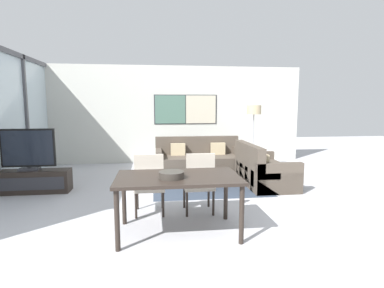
# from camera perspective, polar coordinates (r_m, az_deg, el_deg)

# --- Properties ---
(ground_plane) EXTENTS (24.00, 24.00, 0.00)m
(ground_plane) POSITION_cam_1_polar(r_m,az_deg,el_deg) (3.44, 1.64, -21.56)
(ground_plane) COLOR #B2B2B7
(wall_back) EXTENTS (7.82, 0.09, 2.80)m
(wall_back) POSITION_cam_1_polar(r_m,az_deg,el_deg) (8.79, -4.08, 5.64)
(wall_back) COLOR silver
(wall_back) RESTS_ON ground_plane
(area_rug) EXTENTS (2.27, 1.91, 0.01)m
(area_rug) POSITION_cam_1_polar(r_m,az_deg,el_deg) (6.34, 3.01, -7.82)
(area_rug) COLOR #333D4C
(area_rug) RESTS_ON ground_plane
(tv_console) EXTENTS (1.46, 0.39, 0.43)m
(tv_console) POSITION_cam_1_polar(r_m,az_deg,el_deg) (6.55, -28.42, -6.30)
(tv_console) COLOR black
(tv_console) RESTS_ON ground_plane
(television) EXTENTS (0.98, 0.20, 0.80)m
(television) POSITION_cam_1_polar(r_m,az_deg,el_deg) (6.44, -28.74, -1.02)
(television) COLOR #2D2D33
(television) RESTS_ON tv_console
(sofa_main) EXTENTS (2.14, 0.90, 0.87)m
(sofa_main) POSITION_cam_1_polar(r_m,az_deg,el_deg) (7.52, 1.28, -3.25)
(sofa_main) COLOR #51473D
(sofa_main) RESTS_ON ground_plane
(sofa_side) EXTENTS (0.90, 1.55, 0.87)m
(sofa_side) POSITION_cam_1_polar(r_m,az_deg,el_deg) (6.48, 13.11, -5.17)
(sofa_side) COLOR #51473D
(sofa_side) RESTS_ON ground_plane
(coffee_table) EXTENTS (0.86, 0.86, 0.38)m
(coffee_table) POSITION_cam_1_polar(r_m,az_deg,el_deg) (6.28, 3.03, -5.36)
(coffee_table) COLOR black
(coffee_table) RESTS_ON ground_plane
(dining_table) EXTENTS (1.58, 0.92, 0.76)m
(dining_table) POSITION_cam_1_polar(r_m,az_deg,el_deg) (3.88, -2.67, -7.23)
(dining_table) COLOR black
(dining_table) RESTS_ON ground_plane
(dining_chair_left) EXTENTS (0.46, 0.46, 0.96)m
(dining_chair_left) POSITION_cam_1_polar(r_m,az_deg,el_deg) (4.59, -8.13, -7.16)
(dining_chair_left) COLOR #B2A899
(dining_chair_left) RESTS_ON ground_plane
(dining_chair_centre) EXTENTS (0.46, 0.46, 0.96)m
(dining_chair_centre) POSITION_cam_1_polar(r_m,az_deg,el_deg) (4.61, 1.40, -7.00)
(dining_chair_centre) COLOR #B2A899
(dining_chair_centre) RESTS_ON ground_plane
(fruit_bowl) EXTENTS (0.32, 0.32, 0.08)m
(fruit_bowl) POSITION_cam_1_polar(r_m,az_deg,el_deg) (3.74, -3.93, -5.81)
(fruit_bowl) COLOR #332D28
(fruit_bowl) RESTS_ON dining_table
(floor_lamp) EXTENTS (0.35, 0.35, 1.67)m
(floor_lamp) POSITION_cam_1_polar(r_m,az_deg,el_deg) (7.56, 11.71, 5.40)
(floor_lamp) COLOR #2D2D33
(floor_lamp) RESTS_ON ground_plane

